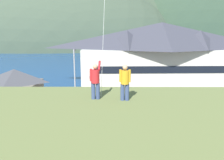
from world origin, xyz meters
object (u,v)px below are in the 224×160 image
object	(u,v)px
wharf_dock	(110,71)
parked_car_mid_row_far	(154,102)
parking_light_pole	(75,72)
harbor_lodge	(161,53)
person_kite_flyer	(95,80)
person_companion	(125,81)
parked_car_front_row_red	(78,122)
moored_boat_wharfside	(94,69)
storage_shed_near_lot	(15,88)
parked_car_corner_spot	(106,103)
parked_car_back_row_right	(152,128)

from	to	relation	value
wharf_dock	parked_car_mid_row_far	distance (m)	25.94
parking_light_pole	harbor_lodge	bearing A→B (deg)	37.88
person_kite_flyer	person_companion	bearing A→B (deg)	-8.32
parked_car_front_row_red	person_kite_flyer	xyz separation A→B (m)	(2.54, -10.06, 6.27)
wharf_dock	moored_boat_wharfside	distance (m)	3.74
parked_car_mid_row_far	parking_light_pole	distance (m)	10.84
harbor_lodge	storage_shed_near_lot	xyz separation A→B (m)	(-20.21, -12.23, -3.14)
wharf_dock	parked_car_corner_spot	xyz separation A→B (m)	(-0.04, -25.47, 0.71)
parked_car_front_row_red	parking_light_pole	xyz separation A→B (m)	(-1.62, 9.06, 3.11)
storage_shed_near_lot	moored_boat_wharfside	bearing A→B (deg)	73.17
storage_shed_near_lot	wharf_dock	bearing A→B (deg)	65.19
storage_shed_near_lot	parked_car_front_row_red	xyz separation A→B (m)	(8.67, -7.06, -1.51)
storage_shed_near_lot	parked_car_back_row_right	bearing A→B (deg)	-28.81
harbor_lodge	person_companion	size ratio (longest dim) A/B	16.28
wharf_dock	person_companion	distance (m)	42.26
storage_shed_near_lot	moored_boat_wharfside	size ratio (longest dim) A/B	0.81
moored_boat_wharfside	storage_shed_near_lot	bearing A→B (deg)	-106.83
person_kite_flyer	parking_light_pole	bearing A→B (deg)	102.27
moored_boat_wharfside	harbor_lodge	bearing A→B (deg)	-46.59
storage_shed_near_lot	parked_car_corner_spot	world-z (taller)	storage_shed_near_lot
wharf_dock	parked_car_corner_spot	size ratio (longest dim) A/B	2.98
parked_car_corner_spot	person_kite_flyer	bearing A→B (deg)	-89.96
harbor_lodge	parked_car_mid_row_far	size ratio (longest dim) A/B	6.66
parked_car_corner_spot	person_kite_flyer	distance (m)	17.16
person_kite_flyer	storage_shed_near_lot	bearing A→B (deg)	123.22
parked_car_back_row_right	parking_light_pole	size ratio (longest dim) A/B	0.61
moored_boat_wharfside	parking_light_pole	size ratio (longest dim) A/B	1.07
moored_boat_wharfside	person_companion	bearing A→B (deg)	-83.41
storage_shed_near_lot	moored_boat_wharfside	xyz separation A→B (m)	(7.70, 25.46, -1.85)
parked_car_back_row_right	person_companion	size ratio (longest dim) A/B	2.47
person_companion	wharf_dock	bearing A→B (deg)	91.92
moored_boat_wharfside	parking_light_pole	xyz separation A→B (m)	(-0.64, -23.46, 3.46)
harbor_lodge	parking_light_pole	world-z (taller)	harbor_lodge
harbor_lodge	storage_shed_near_lot	bearing A→B (deg)	-148.82
moored_boat_wharfside	person_companion	world-z (taller)	person_companion
parked_car_back_row_right	storage_shed_near_lot	bearing A→B (deg)	151.19
storage_shed_near_lot	parked_car_back_row_right	distance (m)	17.83
wharf_dock	harbor_lodge	bearing A→B (deg)	-53.44
harbor_lodge	wharf_dock	world-z (taller)	harbor_lodge
person_companion	moored_boat_wharfside	bearing A→B (deg)	96.59
parked_car_front_row_red	parking_light_pole	distance (m)	9.71
storage_shed_near_lot	parked_car_front_row_red	distance (m)	11.28
storage_shed_near_lot	moored_boat_wharfside	world-z (taller)	storage_shed_near_lot
parking_light_pole	person_kite_flyer	size ratio (longest dim) A/B	3.81
wharf_dock	parked_car_mid_row_far	xyz separation A→B (m)	(5.76, -25.29, 0.71)
parked_car_front_row_red	person_companion	size ratio (longest dim) A/B	2.44
parked_car_front_row_red	parked_car_corner_spot	bearing A→B (deg)	66.83
moored_boat_wharfside	parking_light_pole	bearing A→B (deg)	-91.57
harbor_lodge	parked_car_back_row_right	xyz separation A→B (m)	(-4.65, -20.79, -4.65)
parked_car_corner_spot	parked_car_front_row_red	bearing A→B (deg)	-113.17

